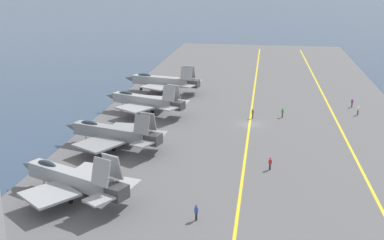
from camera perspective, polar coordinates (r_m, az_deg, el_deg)
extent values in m
plane|color=#2D425B|center=(83.72, 6.83, -0.74)|extent=(2000.00, 2000.00, 0.00)
cube|color=#565659|center=(83.66, 6.84, -0.61)|extent=(187.34, 55.16, 0.40)
cube|color=yellow|center=(84.55, 17.16, -0.94)|extent=(168.58, 3.74, 0.01)
cube|color=yellow|center=(83.60, 6.84, -0.48)|extent=(168.61, 0.36, 0.01)
cube|color=#93999E|center=(57.73, -14.32, -6.65)|extent=(6.41, 11.79, 1.77)
cone|color=#5B5E60|center=(62.71, -18.79, -5.10)|extent=(2.45, 2.77, 1.69)
cube|color=#38383A|center=(53.12, -8.87, -8.46)|extent=(2.65, 2.61, 1.51)
ellipsoid|color=#232D38|center=(59.97, -16.83, -5.07)|extent=(2.06, 3.08, 0.98)
cube|color=#93999E|center=(55.63, -16.54, -8.43)|extent=(7.22, 7.24, 0.28)
cube|color=#93999E|center=(59.87, -11.64, -6.17)|extent=(5.87, 5.98, 0.28)
cube|color=#93999E|center=(52.32, -10.75, -6.10)|extent=(1.75, 2.46, 2.97)
cube|color=#93999E|center=(53.58, -9.40, -5.45)|extent=(1.75, 2.46, 2.97)
cube|color=#93999E|center=(51.91, -10.95, -9.22)|extent=(3.60, 3.45, 0.20)
cube|color=#93999E|center=(54.97, -7.70, -7.49)|extent=(3.25, 2.87, 0.20)
cylinder|color=#B2B2B7|center=(61.51, -17.13, -7.06)|extent=(0.16, 0.16, 1.54)
cylinder|color=black|center=(61.70, -17.09, -7.46)|extent=(0.44, 0.64, 0.60)
cylinder|color=#B2B2B7|center=(56.83, -14.23, -8.88)|extent=(0.16, 0.16, 1.54)
cylinder|color=black|center=(57.04, -14.20, -9.30)|extent=(0.44, 0.64, 0.60)
cylinder|color=#B2B2B7|center=(58.37, -12.47, -8.02)|extent=(0.16, 0.16, 1.54)
cylinder|color=black|center=(58.57, -12.44, -8.44)|extent=(0.44, 0.64, 0.60)
cube|color=gray|center=(72.38, -9.64, -1.45)|extent=(5.04, 12.30, 1.76)
cone|color=#5B5E60|center=(76.48, -14.08, -0.71)|extent=(2.24, 2.69, 1.67)
cube|color=#38383A|center=(68.70, -4.58, -2.28)|extent=(2.49, 2.47, 1.50)
ellipsoid|color=#232D38|center=(74.21, -12.07, -0.44)|extent=(1.75, 3.14, 0.97)
cube|color=gray|center=(69.53, -11.01, -2.81)|extent=(7.44, 7.36, 0.28)
cube|color=gray|center=(75.22, -7.81, -1.10)|extent=(5.70, 5.48, 0.28)
cube|color=gray|center=(67.86, -5.99, -0.56)|extent=(1.46, 2.47, 2.71)
cube|color=gray|center=(69.38, -5.22, -0.14)|extent=(1.46, 2.47, 2.71)
cube|color=gray|center=(67.08, -5.90, -2.81)|extent=(3.53, 3.31, 0.20)
cube|color=gray|center=(70.81, -4.04, -1.66)|extent=(3.02, 2.59, 0.20)
cylinder|color=#B2B2B7|center=(75.46, -12.46, -2.14)|extent=(0.16, 0.16, 1.50)
cylinder|color=black|center=(75.61, -12.44, -2.47)|extent=(0.38, 0.64, 0.60)
cylinder|color=#B2B2B7|center=(71.29, -9.30, -3.11)|extent=(0.16, 0.16, 1.50)
cylinder|color=black|center=(71.45, -9.28, -3.45)|extent=(0.38, 0.64, 0.60)
cylinder|color=#B2B2B7|center=(73.22, -8.23, -2.51)|extent=(0.16, 0.16, 1.50)
cylinder|color=black|center=(73.37, -8.22, -2.84)|extent=(0.38, 0.64, 0.60)
cube|color=#93999E|center=(88.59, -5.84, 2.33)|extent=(5.68, 12.32, 1.70)
cone|color=#5B5E60|center=(92.70, -9.57, 2.85)|extent=(2.29, 2.75, 1.61)
cube|color=#38383A|center=(84.83, -1.67, 1.74)|extent=(2.51, 2.55, 1.44)
ellipsoid|color=#232D38|center=(90.50, -7.86, 3.10)|extent=(1.87, 3.17, 0.93)
cube|color=#93999E|center=(85.93, -6.79, 1.44)|extent=(6.94, 7.12, 0.28)
cube|color=#93999E|center=(91.13, -4.48, 2.43)|extent=(5.24, 5.79, 0.28)
cube|color=#93999E|center=(84.18, -2.78, 3.13)|extent=(1.56, 2.50, 2.62)
cube|color=#93999E|center=(85.67, -2.17, 3.39)|extent=(1.56, 2.50, 2.62)
cube|color=#93999E|center=(83.20, -2.73, 1.41)|extent=(3.59, 3.42, 0.20)
cube|color=#93999E|center=(86.95, -1.23, 2.13)|extent=(3.14, 2.77, 0.20)
cylinder|color=#B2B2B7|center=(91.62, -8.22, 1.62)|extent=(0.16, 0.16, 1.75)
cylinder|color=black|center=(91.78, -8.20, 1.28)|extent=(0.40, 0.64, 0.60)
cylinder|color=#B2B2B7|center=(87.43, -5.55, 0.96)|extent=(0.16, 0.16, 1.75)
cylinder|color=black|center=(87.59, -5.54, 0.60)|extent=(0.40, 0.64, 0.60)
cylinder|color=#B2B2B7|center=(89.34, -4.71, 1.34)|extent=(0.16, 0.16, 1.75)
cylinder|color=black|center=(89.50, -4.70, 0.98)|extent=(0.40, 0.64, 0.60)
cube|color=#93999E|center=(104.78, -3.71, 4.65)|extent=(4.34, 13.03, 1.82)
cone|color=#5B5E60|center=(107.99, -7.38, 4.92)|extent=(2.17, 2.74, 1.72)
cube|color=#38383A|center=(101.96, 0.25, 4.33)|extent=(2.46, 2.47, 1.54)
ellipsoid|color=#232D38|center=(106.22, -5.67, 5.25)|extent=(1.60, 3.28, 1.00)
cube|color=#93999E|center=(101.87, -4.22, 3.93)|extent=(6.59, 7.04, 0.28)
cube|color=#93999E|center=(107.62, -2.80, 4.68)|extent=(4.89, 5.79, 0.28)
cube|color=#93999E|center=(101.08, -0.68, 5.54)|extent=(1.32, 2.57, 2.69)
cube|color=#93999E|center=(102.83, -0.30, 5.74)|extent=(1.32, 2.57, 2.69)
cube|color=#93999E|center=(100.03, -0.48, 4.08)|extent=(3.50, 3.30, 0.20)
cube|color=#93999E|center=(104.25, 0.42, 4.62)|extent=(2.86, 2.51, 0.20)
cylinder|color=#B2B2B7|center=(107.15, -6.05, 3.94)|extent=(0.16, 0.16, 1.58)
cylinder|color=black|center=(107.27, -6.04, 3.69)|extent=(0.33, 0.63, 0.60)
cylinder|color=#B2B2B7|center=(103.51, -3.32, 3.54)|extent=(0.16, 0.16, 1.58)
cylinder|color=black|center=(103.63, -3.31, 3.28)|extent=(0.33, 0.63, 0.60)
cylinder|color=#B2B2B7|center=(105.78, -2.77, 3.85)|extent=(0.16, 0.16, 1.58)
cylinder|color=black|center=(105.90, -2.76, 3.59)|extent=(0.33, 0.63, 0.60)
cylinder|color=#4C473D|center=(86.65, 7.19, 0.45)|extent=(0.24, 0.24, 0.88)
cube|color=brown|center=(86.44, 7.21, 0.92)|extent=(0.46, 0.42, 0.60)
sphere|color=#9E7051|center=(86.32, 7.22, 1.20)|extent=(0.22, 0.22, 0.22)
sphere|color=brown|center=(86.30, 7.22, 1.24)|extent=(0.24, 0.24, 0.24)
cylinder|color=#4C473D|center=(93.20, 19.06, 0.83)|extent=(0.24, 0.24, 0.91)
cube|color=white|center=(93.01, 19.10, 1.26)|extent=(0.33, 0.42, 0.55)
sphere|color=beige|center=(92.91, 19.13, 1.50)|extent=(0.22, 0.22, 0.22)
sphere|color=white|center=(92.89, 19.13, 1.54)|extent=(0.24, 0.24, 0.24)
cylinder|color=#232328|center=(64.95, 9.22, -5.49)|extent=(0.24, 0.24, 0.86)
cube|color=red|center=(64.68, 9.25, -4.90)|extent=(0.46, 0.45, 0.58)
sphere|color=tan|center=(64.53, 9.27, -4.55)|extent=(0.22, 0.22, 0.22)
sphere|color=red|center=(64.50, 9.27, -4.50)|extent=(0.24, 0.24, 0.24)
cylinder|color=#232328|center=(51.89, 0.51, -11.35)|extent=(0.24, 0.24, 0.90)
cube|color=#284CB2|center=(51.53, 0.51, -10.61)|extent=(0.26, 0.38, 0.61)
sphere|color=#9E7051|center=(51.32, 0.51, -10.18)|extent=(0.22, 0.22, 0.22)
sphere|color=#284CB2|center=(51.30, 0.51, -10.12)|extent=(0.24, 0.24, 0.24)
cylinder|color=#4C473D|center=(88.11, 10.66, 0.55)|extent=(0.24, 0.24, 0.83)
cube|color=green|center=(87.91, 10.68, 1.00)|extent=(0.45, 0.39, 0.62)
sphere|color=#9E7051|center=(87.79, 10.70, 1.28)|extent=(0.22, 0.22, 0.22)
sphere|color=green|center=(87.78, 10.70, 1.32)|extent=(0.24, 0.24, 0.24)
cylinder|color=#4C473D|center=(98.13, 18.42, 1.70)|extent=(0.24, 0.24, 0.91)
cube|color=purple|center=(97.95, 18.46, 2.11)|extent=(0.46, 0.43, 0.55)
sphere|color=#9E7051|center=(97.85, 18.48, 2.34)|extent=(0.22, 0.22, 0.22)
sphere|color=purple|center=(97.84, 18.49, 2.37)|extent=(0.24, 0.24, 0.24)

